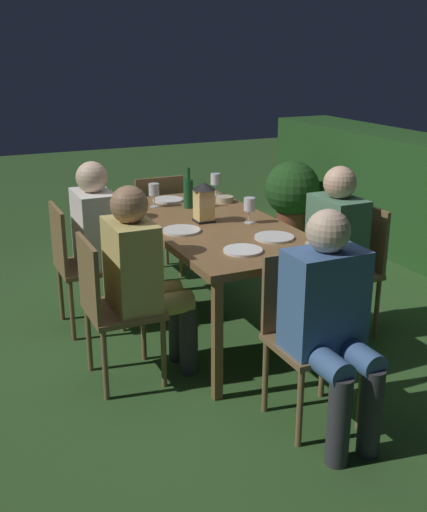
{
  "coord_description": "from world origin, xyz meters",
  "views": [
    {
      "loc": [
        3.6,
        -1.65,
        1.87
      ],
      "look_at": [
        0.0,
        0.0,
        0.53
      ],
      "focal_mm": 44.06,
      "sensor_mm": 36.0,
      "label": 1
    }
  ],
  "objects_px": {
    "chair_head_near": "(156,221)",
    "wine_glass_a": "(154,191)",
    "person_in_green": "(328,246)",
    "bowl_olives": "(316,247)",
    "chair_side_right_b": "(351,264)",
    "plate_c": "(243,250)",
    "bowl_bread": "(225,199)",
    "lantern_centerpiece": "(204,200)",
    "chair_side_left_b": "(111,304)",
    "person_in_mustard": "(143,273)",
    "wine_glass_b": "(249,206)",
    "plate_b": "(274,237)",
    "person_in_cream": "(105,236)",
    "green_bottle_on_table": "(188,193)",
    "plate_d": "(168,200)",
    "potted_plant_by_hedge": "(292,192)",
    "dining_table": "(214,232)",
    "chair_side_left_a": "(78,261)",
    "person_in_blue": "(331,317)",
    "wine_glass_c": "(215,180)",
    "chair_head_far": "(307,330)",
    "plate_a": "(182,230)"
  },
  "relations": [
    {
      "from": "dining_table",
      "to": "person_in_green",
      "type": "distance_m",
      "value": 0.75
    },
    {
      "from": "person_in_green",
      "to": "chair_side_left_a",
      "type": "bearing_deg",
      "value": -119.3
    },
    {
      "from": "dining_table",
      "to": "bowl_olives",
      "type": "height_order",
      "value": "bowl_olives"
    },
    {
      "from": "plate_b",
      "to": "bowl_olives",
      "type": "relative_size",
      "value": 1.93
    },
    {
      "from": "green_bottle_on_table",
      "to": "wine_glass_a",
      "type": "height_order",
      "value": "green_bottle_on_table"
    },
    {
      "from": "chair_side_right_b",
      "to": "person_in_green",
      "type": "distance_m",
      "value": 0.25
    },
    {
      "from": "wine_glass_b",
      "to": "plate_b",
      "type": "xyz_separation_m",
      "value": [
        0.37,
        -0.02,
        -0.11
      ]
    },
    {
      "from": "chair_head_near",
      "to": "potted_plant_by_hedge",
      "type": "bearing_deg",
      "value": 110.92
    },
    {
      "from": "lantern_centerpiece",
      "to": "wine_glass_a",
      "type": "height_order",
      "value": "lantern_centerpiece"
    },
    {
      "from": "chair_head_far",
      "to": "plate_d",
      "type": "xyz_separation_m",
      "value": [
        -1.86,
        -0.05,
        0.28
      ]
    },
    {
      "from": "person_in_blue",
      "to": "person_in_mustard",
      "type": "relative_size",
      "value": 1.0
    },
    {
      "from": "person_in_cream",
      "to": "potted_plant_by_hedge",
      "type": "height_order",
      "value": "person_in_cream"
    },
    {
      "from": "chair_side_left_a",
      "to": "person_in_blue",
      "type": "bearing_deg",
      "value": 25.11
    },
    {
      "from": "plate_c",
      "to": "plate_a",
      "type": "bearing_deg",
      "value": -162.15
    },
    {
      "from": "plate_a",
      "to": "chair_head_far",
      "type": "bearing_deg",
      "value": 13.99
    },
    {
      "from": "green_bottle_on_table",
      "to": "potted_plant_by_hedge",
      "type": "bearing_deg",
      "value": 128.54
    },
    {
      "from": "wine_glass_a",
      "to": "plate_b",
      "type": "relative_size",
      "value": 0.7
    },
    {
      "from": "person_in_mustard",
      "to": "person_in_blue",
      "type": "bearing_deg",
      "value": 33.63
    },
    {
      "from": "wine_glass_a",
      "to": "person_in_blue",
      "type": "bearing_deg",
      "value": 6.03
    },
    {
      "from": "lantern_centerpiece",
      "to": "chair_side_right_b",
      "type": "bearing_deg",
      "value": 61.47
    },
    {
      "from": "chair_head_near",
      "to": "plate_b",
      "type": "bearing_deg",
      "value": 6.76
    },
    {
      "from": "chair_side_right_b",
      "to": "chair_head_far",
      "type": "bearing_deg",
      "value": -47.8
    },
    {
      "from": "green_bottle_on_table",
      "to": "plate_b",
      "type": "distance_m",
      "value": 0.93
    },
    {
      "from": "person_in_green",
      "to": "plate_b",
      "type": "bearing_deg",
      "value": -82.44
    },
    {
      "from": "chair_side_right_b",
      "to": "plate_a",
      "type": "bearing_deg",
      "value": -106.05
    },
    {
      "from": "chair_side_left_a",
      "to": "bowl_bread",
      "type": "bearing_deg",
      "value": 94.25
    },
    {
      "from": "dining_table",
      "to": "wine_glass_b",
      "type": "bearing_deg",
      "value": 67.03
    },
    {
      "from": "chair_head_far",
      "to": "green_bottle_on_table",
      "type": "bearing_deg",
      "value": 179.7
    },
    {
      "from": "chair_head_near",
      "to": "plate_d",
      "type": "xyz_separation_m",
      "value": [
        0.44,
        -0.05,
        0.28
      ]
    },
    {
      "from": "person_in_cream",
      "to": "green_bottle_on_table",
      "type": "bearing_deg",
      "value": 93.72
    },
    {
      "from": "person_in_mustard",
      "to": "wine_glass_c",
      "type": "relative_size",
      "value": 6.8
    },
    {
      "from": "chair_side_right_b",
      "to": "wine_glass_b",
      "type": "height_order",
      "value": "wine_glass_b"
    },
    {
      "from": "plate_d",
      "to": "wine_glass_a",
      "type": "bearing_deg",
      "value": -50.62
    },
    {
      "from": "person_in_blue",
      "to": "plate_a",
      "type": "height_order",
      "value": "person_in_blue"
    },
    {
      "from": "wine_glass_c",
      "to": "chair_head_far",
      "type": "bearing_deg",
      "value": -10.61
    },
    {
      "from": "person_in_blue",
      "to": "potted_plant_by_hedge",
      "type": "relative_size",
      "value": 1.53
    },
    {
      "from": "chair_head_near",
      "to": "bowl_bread",
      "type": "xyz_separation_m",
      "value": [
        0.66,
        0.32,
        0.29
      ]
    },
    {
      "from": "person_in_green",
      "to": "wine_glass_a",
      "type": "xyz_separation_m",
      "value": [
        -0.99,
        -0.83,
        0.24
      ]
    },
    {
      "from": "chair_side_right_b",
      "to": "plate_c",
      "type": "bearing_deg",
      "value": -77.35
    },
    {
      "from": "bowl_bread",
      "to": "wine_glass_c",
      "type": "bearing_deg",
      "value": 171.69
    },
    {
      "from": "chair_side_left_b",
      "to": "person_in_mustard",
      "type": "bearing_deg",
      "value": 90.0
    },
    {
      "from": "person_in_blue",
      "to": "bowl_bread",
      "type": "distance_m",
      "value": 1.87
    },
    {
      "from": "green_bottle_on_table",
      "to": "chair_side_left_a",
      "type": "bearing_deg",
      "value": -87.16
    },
    {
      "from": "dining_table",
      "to": "chair_head_near",
      "type": "xyz_separation_m",
      "value": [
        -1.15,
        0.0,
        -0.21
      ]
    },
    {
      "from": "person_in_blue",
      "to": "wine_glass_a",
      "type": "relative_size",
      "value": 6.8
    },
    {
      "from": "chair_head_near",
      "to": "wine_glass_a",
      "type": "height_order",
      "value": "wine_glass_a"
    },
    {
      "from": "bowl_olives",
      "to": "dining_table",
      "type": "bearing_deg",
      "value": -160.61
    },
    {
      "from": "person_in_green",
      "to": "bowl_olives",
      "type": "distance_m",
      "value": 0.54
    },
    {
      "from": "plate_a",
      "to": "person_in_green",
      "type": "bearing_deg",
      "value": 70.66
    },
    {
      "from": "chair_head_near",
      "to": "wine_glass_a",
      "type": "distance_m",
      "value": 0.72
    }
  ]
}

